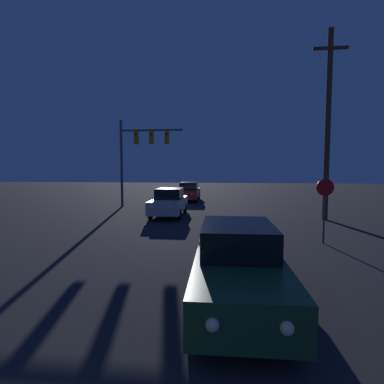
{
  "coord_description": "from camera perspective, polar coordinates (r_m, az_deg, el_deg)",
  "views": [
    {
      "loc": [
        1.46,
        1.13,
        2.67
      ],
      "look_at": [
        0.0,
        14.36,
        1.65
      ],
      "focal_mm": 28.0,
      "sensor_mm": 36.0,
      "label": 1
    }
  ],
  "objects": [
    {
      "name": "car_near",
      "position": [
        6.18,
        8.71,
        -13.45
      ],
      "size": [
        1.79,
        4.51,
        1.57
      ],
      "rotation": [
        0.0,
        0.0,
        3.16
      ],
      "color": "#1E4728",
      "rests_on": "ground_plane"
    },
    {
      "name": "utility_pole",
      "position": [
        17.4,
        24.46,
        11.9
      ],
      "size": [
        1.73,
        0.28,
        9.8
      ],
      "color": "#4C3823",
      "rests_on": "ground_plane"
    },
    {
      "name": "stop_sign",
      "position": [
        11.66,
        23.96,
        -1.34
      ],
      "size": [
        0.61,
        0.07,
        2.33
      ],
      "color": "#4C4C51",
      "rests_on": "ground_plane"
    },
    {
      "name": "car_far",
      "position": [
        25.33,
        -0.61,
        0.08
      ],
      "size": [
        1.77,
        4.51,
        1.57
      ],
      "rotation": [
        0.0,
        0.0,
        3.16
      ],
      "color": "#B21E1E",
      "rests_on": "ground_plane"
    },
    {
      "name": "car_mid",
      "position": [
        17.21,
        -4.38,
        -1.95
      ],
      "size": [
        1.77,
        4.51,
        1.57
      ],
      "rotation": [
        0.0,
        0.0,
        3.16
      ],
      "color": "beige",
      "rests_on": "ground_plane"
    },
    {
      "name": "traffic_signal_mast",
      "position": [
        21.54,
        -10.08,
        8.32
      ],
      "size": [
        4.47,
        0.3,
        6.11
      ],
      "color": "#4C4C51",
      "rests_on": "ground_plane"
    }
  ]
}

